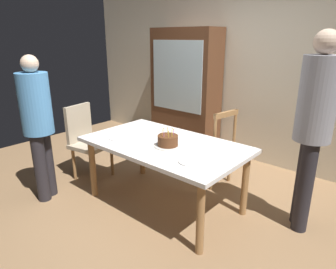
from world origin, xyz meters
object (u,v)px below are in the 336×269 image
(dining_table, at_px, (164,150))
(person_celebrant, at_px, (38,121))
(chair_spindle_back, at_px, (213,148))
(chair_upholstered, at_px, (86,138))
(plate_far_side, at_px, (172,135))
(birthday_cake, at_px, (168,141))
(china_cabinet, at_px, (185,91))
(plate_near_guest, at_px, (191,161))
(person_guest, at_px, (314,122))
(plate_near_celebrant, at_px, (119,138))

(dining_table, bearing_deg, person_celebrant, -145.69)
(chair_spindle_back, relative_size, person_celebrant, 0.59)
(chair_upholstered, bearing_deg, plate_far_side, 17.00)
(birthday_cake, bearing_deg, china_cabinet, 122.82)
(dining_table, distance_m, plate_near_guest, 0.56)
(plate_near_guest, height_order, person_celebrant, person_celebrant)
(plate_near_guest, xyz_separation_m, china_cabinet, (-1.45, 1.78, 0.22))
(dining_table, height_order, plate_far_side, plate_far_side)
(birthday_cake, distance_m, chair_spindle_back, 0.92)
(dining_table, distance_m, plate_far_side, 0.25)
(chair_spindle_back, xyz_separation_m, chair_upholstered, (-1.33, -0.94, 0.07))
(plate_far_side, bearing_deg, chair_upholstered, -163.00)
(plate_near_guest, xyz_separation_m, person_guest, (0.74, 0.79, 0.32))
(person_guest, bearing_deg, dining_table, -155.53)
(chair_spindle_back, relative_size, china_cabinet, 0.50)
(plate_near_celebrant, xyz_separation_m, plate_far_side, (0.38, 0.44, 0.00))
(plate_near_celebrant, distance_m, plate_far_side, 0.58)
(plate_near_guest, relative_size, person_guest, 0.12)
(chair_spindle_back, relative_size, chair_upholstered, 1.00)
(dining_table, bearing_deg, china_cabinet, 121.20)
(plate_near_guest, relative_size, person_celebrant, 0.14)
(plate_near_guest, bearing_deg, plate_near_celebrant, 180.00)
(plate_near_celebrant, bearing_deg, person_guest, 24.73)
(dining_table, relative_size, person_guest, 0.92)
(chair_spindle_back, bearing_deg, person_guest, -11.62)
(dining_table, distance_m, person_guest, 1.43)
(dining_table, distance_m, chair_spindle_back, 0.83)
(birthday_cake, bearing_deg, person_guest, 28.71)
(plate_near_celebrant, bearing_deg, dining_table, 25.45)
(birthday_cake, bearing_deg, plate_near_celebrant, -164.15)
(chair_upholstered, distance_m, china_cabinet, 1.76)
(plate_near_celebrant, relative_size, chair_spindle_back, 0.23)
(chair_upholstered, bearing_deg, chair_spindle_back, 35.26)
(chair_upholstered, relative_size, person_celebrant, 0.59)
(chair_upholstered, xyz_separation_m, person_celebrant, (0.11, -0.64, 0.38))
(plate_near_guest, relative_size, chair_spindle_back, 0.23)
(china_cabinet, bearing_deg, chair_upholstered, -99.78)
(plate_near_guest, bearing_deg, dining_table, 156.43)
(plate_near_celebrant, bearing_deg, chair_spindle_back, 61.56)
(birthday_cake, relative_size, person_celebrant, 0.18)
(plate_far_side, distance_m, china_cabinet, 1.60)
(plate_near_celebrant, xyz_separation_m, person_celebrant, (-0.66, -0.55, 0.18))
(chair_upholstered, xyz_separation_m, china_cabinet, (0.29, 1.69, 0.42))
(birthday_cake, bearing_deg, person_celebrant, -150.02)
(dining_table, relative_size, birthday_cake, 6.04)
(dining_table, xyz_separation_m, china_cabinet, (-0.94, 1.56, 0.31))
(chair_spindle_back, distance_m, chair_upholstered, 1.63)
(plate_near_celebrant, height_order, plate_near_guest, same)
(chair_spindle_back, bearing_deg, plate_near_celebrant, -118.44)
(plate_far_side, xyz_separation_m, chair_spindle_back, (0.18, 0.59, -0.27))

